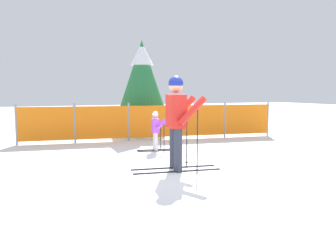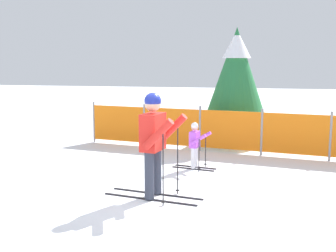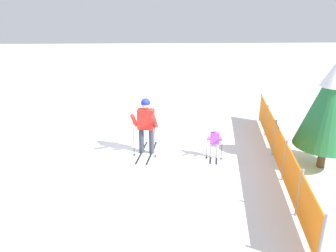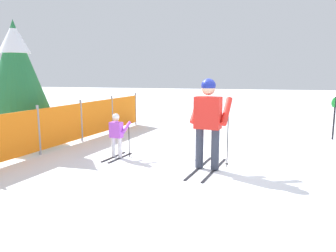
# 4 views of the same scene
# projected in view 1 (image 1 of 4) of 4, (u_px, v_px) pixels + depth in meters

# --- Properties ---
(ground_plane) EXTENTS (60.00, 60.00, 0.00)m
(ground_plane) POSITION_uv_depth(u_px,v_px,m) (187.00, 172.00, 6.13)
(ground_plane) COLOR white
(skier_adult) EXTENTS (1.73, 0.83, 1.80)m
(skier_adult) POSITION_uv_depth(u_px,v_px,m) (177.00, 114.00, 6.20)
(skier_adult) COLOR black
(skier_adult) RESTS_ON ground_plane
(skier_child) EXTENTS (0.97, 0.50, 1.01)m
(skier_child) POSITION_uv_depth(u_px,v_px,m) (156.00, 128.00, 8.31)
(skier_child) COLOR black
(skier_child) RESTS_ON ground_plane
(safety_fence) EXTENTS (7.86, 1.37, 1.16)m
(safety_fence) POSITION_uv_depth(u_px,v_px,m) (154.00, 121.00, 10.15)
(safety_fence) COLOR gray
(safety_fence) RESTS_ON ground_plane
(conifer_far) EXTENTS (1.74, 1.74, 3.23)m
(conifer_far) POSITION_uv_depth(u_px,v_px,m) (142.00, 77.00, 11.17)
(conifer_far) COLOR #4C3823
(conifer_far) RESTS_ON ground_plane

